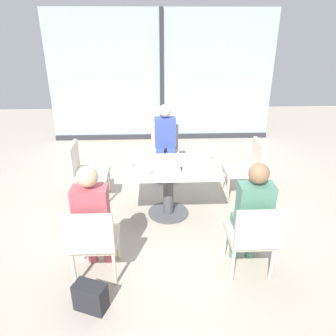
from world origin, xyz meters
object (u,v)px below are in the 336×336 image
wine_glass_0 (130,159)px  wine_glass_3 (186,146)px  person_front_right (252,212)px  handbag_0 (91,297)px  person_front_left (93,215)px  chair_near_window (165,149)px  person_near_window (165,139)px  wine_glass_1 (149,166)px  chair_far_right (247,165)px  dining_table_main (168,178)px  cell_phone_on_table (183,169)px  coffee_cup (185,171)px  chair_front_left (93,239)px  chair_far_left (85,168)px  chair_front_right (253,235)px  wine_glass_2 (210,151)px

wine_glass_0 → wine_glass_3: (0.76, 0.42, 0.00)m
person_front_right → handbag_0: bearing=-162.3°
person_front_left → wine_glass_0: bearing=73.8°
chair_near_window → person_near_window: person_near_window is taller
wine_glass_1 → person_front_left: bearing=-124.0°
chair_far_right → wine_glass_3: wine_glass_3 is taller
dining_table_main → cell_phone_on_table: cell_phone_on_table is taller
dining_table_main → coffee_cup: coffee_cup is taller
person_front_left → chair_front_left: bearing=-90.0°
chair_front_left → dining_table_main: bearing=56.9°
dining_table_main → chair_far_left: chair_far_left is taller
wine_glass_3 → coffee_cup: bearing=-96.8°
person_front_right → coffee_cup: person_front_right is taller
chair_far_left → person_front_left: person_front_left is taller
chair_front_left → handbag_0: size_ratio=2.90×
wine_glass_3 → chair_far_right: bearing=8.0°
chair_far_right → wine_glass_0: (-1.68, -0.54, 0.37)m
person_near_window → handbag_0: bearing=-106.1°
wine_glass_1 → person_near_window: bearing=80.0°
chair_far_left → person_near_window: 1.36m
chair_far_left → coffee_cup: size_ratio=9.67×
chair_front_left → person_near_window: person_near_window is taller
chair_far_left → wine_glass_1: wine_glass_1 is taller
chair_front_left → chair_front_right: size_ratio=1.00×
wine_glass_1 → coffee_cup: wine_glass_1 is taller
chair_front_left → wine_glass_2: bearing=45.0°
person_front_left → wine_glass_1: 1.00m
chair_front_right → handbag_0: (-1.59, -0.40, -0.36)m
person_front_right → chair_far_right: bearing=76.3°
person_front_left → wine_glass_3: size_ratio=6.81×
dining_table_main → person_front_right: size_ratio=1.05×
person_front_right → wine_glass_0: person_front_right is taller
dining_table_main → wine_glass_3: size_ratio=7.16×
person_front_right → cell_phone_on_table: (-0.61, 0.99, 0.03)m
wine_glass_2 → wine_glass_3: same height
person_front_right → person_near_window: bearing=109.7°
chair_far_left → wine_glass_3: 1.51m
chair_far_left → person_front_left: size_ratio=0.69×
chair_front_right → coffee_cup: size_ratio=9.67×
wine_glass_1 → cell_phone_on_table: bearing=21.0°
dining_table_main → chair_near_window: 1.23m
dining_table_main → wine_glass_0: wine_glass_0 is taller
coffee_cup → wine_glass_1: bearing=-175.2°
person_front_left → chair_far_right: bearing=38.8°
dining_table_main → wine_glass_0: 0.59m
chair_front_left → handbag_0: (0.01, -0.40, -0.36)m
dining_table_main → person_near_window: bearing=90.0°
handbag_0 → wine_glass_0: bearing=101.1°
chair_far_right → person_front_left: (-1.99, -1.60, 0.20)m
chair_front_left → cell_phone_on_table: (0.99, 1.09, 0.24)m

